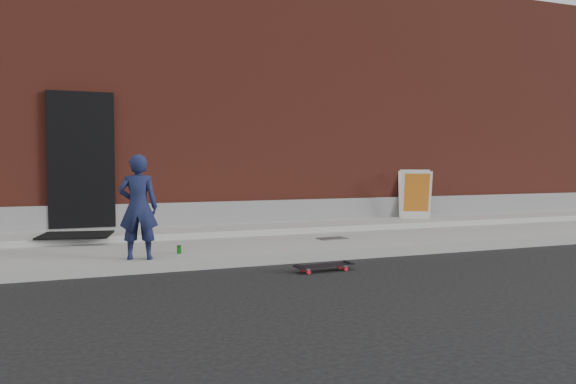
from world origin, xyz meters
name	(u,v)px	position (x,y,z in m)	size (l,w,h in m)	color
ground	(293,264)	(0.00, 0.00, 0.00)	(80.00, 80.00, 0.00)	black
sidewalk	(258,243)	(0.00, 1.50, 0.07)	(20.00, 3.00, 0.15)	gray
apron	(242,229)	(0.00, 2.40, 0.20)	(20.00, 1.20, 0.10)	#969590
building	(190,117)	(0.00, 6.99, 2.50)	(20.00, 8.10, 5.00)	maroon
child	(138,207)	(-1.98, 0.20, 0.81)	(0.48, 0.31, 1.31)	#161C3E
skateboard	(324,266)	(0.18, -0.64, 0.07)	(0.76, 0.23, 0.08)	red
pizza_sign	(415,194)	(3.63, 2.58, 0.73)	(0.81, 0.86, 0.97)	silver
soda_can	(179,249)	(-1.44, 0.46, 0.20)	(0.06, 0.06, 0.11)	#17741E
doormat	(76,235)	(-2.71, 2.04, 0.26)	(1.01, 0.82, 0.03)	black
utility_plate	(332,238)	(1.08, 1.04, 0.16)	(0.44, 0.28, 0.01)	#535358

